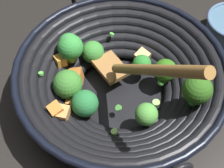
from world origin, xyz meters
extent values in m
plane|color=black|center=(0.00, 0.00, 0.00)|extent=(4.00, 4.00, 0.00)
cylinder|color=black|center=(0.00, 0.00, 0.01)|extent=(0.17, 0.17, 0.01)
torus|color=black|center=(0.00, 0.00, 0.02)|extent=(0.23, 0.23, 0.02)
torus|color=black|center=(0.00, 0.00, 0.03)|extent=(0.25, 0.25, 0.02)
torus|color=black|center=(0.00, 0.00, 0.04)|extent=(0.28, 0.28, 0.02)
torus|color=black|center=(0.00, 0.00, 0.05)|extent=(0.31, 0.31, 0.02)
torus|color=black|center=(0.00, 0.00, 0.06)|extent=(0.34, 0.34, 0.02)
torus|color=black|center=(0.00, 0.00, 0.07)|extent=(0.37, 0.37, 0.02)
torus|color=black|center=(0.00, 0.00, 0.08)|extent=(0.40, 0.40, 0.02)
torus|color=black|center=(0.00, 0.00, 0.09)|extent=(0.41, 0.41, 0.01)
cylinder|color=#589F3F|center=(-0.11, -0.09, 0.07)|extent=(0.02, 0.03, 0.02)
sphere|color=#2E5F1A|center=(-0.11, -0.09, 0.11)|extent=(0.05, 0.05, 0.05)
cylinder|color=#7CA43B|center=(0.02, -0.06, 0.03)|extent=(0.02, 0.02, 0.01)
sphere|color=#2C802D|center=(0.02, -0.06, 0.05)|extent=(0.04, 0.04, 0.04)
cylinder|color=#6EA63B|center=(0.10, 0.06, 0.05)|extent=(0.03, 0.03, 0.02)
sphere|color=green|center=(0.10, 0.06, 0.08)|extent=(0.05, 0.05, 0.05)
cylinder|color=#82BF5B|center=(-0.09, 0.00, 0.04)|extent=(0.01, 0.02, 0.02)
sphere|color=#529E3F|center=(-0.09, 0.00, 0.06)|extent=(0.04, 0.04, 0.04)
cylinder|color=#56973B|center=(0.11, 0.06, 0.06)|extent=(0.02, 0.02, 0.02)
sphere|color=#34883A|center=(0.11, 0.06, 0.09)|extent=(0.04, 0.04, 0.04)
cylinder|color=#6FA93E|center=(0.03, 0.10, 0.03)|extent=(0.04, 0.03, 0.02)
sphere|color=#3B7C2E|center=(0.03, 0.10, 0.07)|extent=(0.06, 0.06, 0.06)
cylinder|color=#80B053|center=(-0.02, 0.09, 0.03)|extent=(0.03, 0.03, 0.02)
sphere|color=#277439|center=(-0.02, 0.09, 0.06)|extent=(0.05, 0.05, 0.05)
cylinder|color=#669B41|center=(-0.03, -0.09, 0.04)|extent=(0.03, 0.03, 0.01)
sphere|color=#306B18|center=(-0.03, -0.09, 0.06)|extent=(0.05, 0.05, 0.05)
cylinder|color=#689345|center=(0.09, 0.01, 0.03)|extent=(0.03, 0.03, 0.01)
sphere|color=#3B8734|center=(0.09, 0.01, 0.05)|extent=(0.05, 0.05, 0.05)
cube|color=#BC6C2D|center=(0.07, 0.07, 0.03)|extent=(0.04, 0.04, 0.04)
cube|color=orange|center=(-0.01, 0.14, 0.07)|extent=(0.03, 0.03, 0.03)
cube|color=#E79043|center=(-0.01, 0.09, 0.03)|extent=(0.04, 0.04, 0.03)
cube|color=#C88830|center=(0.10, 0.08, 0.06)|extent=(0.02, 0.02, 0.02)
cube|color=#DAB56D|center=(0.05, -0.08, 0.03)|extent=(0.04, 0.04, 0.03)
cube|color=#D78F4D|center=(-0.02, 0.13, 0.06)|extent=(0.04, 0.04, 0.03)
cube|color=#DA8A3D|center=(0.01, 0.10, 0.04)|extent=(0.03, 0.03, 0.02)
cylinder|color=#99D166|center=(-0.06, -0.04, 0.03)|extent=(0.02, 0.02, 0.01)
cylinder|color=#6BC651|center=(0.09, 0.02, 0.04)|extent=(0.02, 0.02, 0.01)
cylinder|color=#56B247|center=(0.08, 0.13, 0.08)|extent=(0.01, 0.01, 0.01)
cylinder|color=#56B247|center=(-0.04, -0.07, 0.05)|extent=(0.02, 0.02, 0.01)
cylinder|color=#99D166|center=(-0.09, 0.06, 0.05)|extent=(0.02, 0.02, 0.01)
cylinder|color=#56B247|center=(0.11, -0.04, 0.06)|extent=(0.01, 0.01, 0.01)
cylinder|color=#56B247|center=(-0.04, 0.03, 0.04)|extent=(0.02, 0.02, 0.01)
cube|color=#9E6B38|center=(0.04, 0.00, 0.05)|extent=(0.07, 0.06, 0.01)
cylinder|color=#A7743A|center=(-0.08, -0.01, 0.17)|extent=(0.21, 0.04, 0.21)
camera|label=1|loc=(-0.33, 0.20, 0.59)|focal=54.02mm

